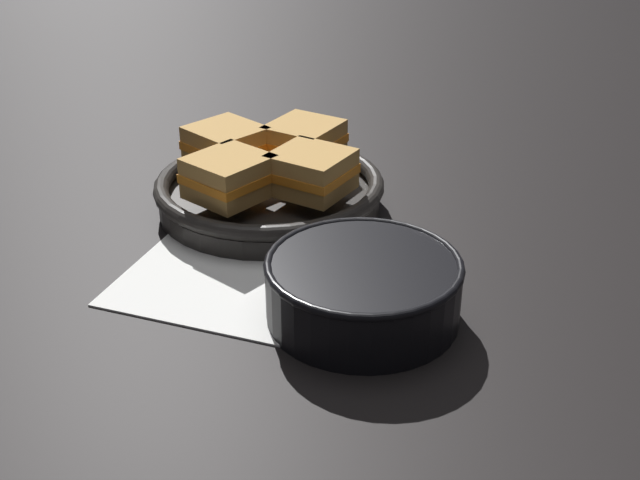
% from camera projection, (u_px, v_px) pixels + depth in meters
% --- Properties ---
extents(ground_plane, '(4.00, 4.00, 0.00)m').
position_uv_depth(ground_plane, '(291.00, 276.00, 0.81)').
color(ground_plane, black).
extents(napkin, '(0.33, 0.29, 0.00)m').
position_uv_depth(napkin, '(276.00, 270.00, 0.82)').
color(napkin, white).
rests_on(napkin, ground_plane).
extents(soup_bowl, '(0.18, 0.18, 0.06)m').
position_uv_depth(soup_bowl, '(363.00, 285.00, 0.73)').
color(soup_bowl, black).
rests_on(soup_bowl, ground_plane).
extents(spoon, '(0.13, 0.09, 0.01)m').
position_uv_depth(spoon, '(301.00, 266.00, 0.81)').
color(spoon, '#B7B7BC').
rests_on(spoon, napkin).
extents(skillet, '(0.27, 0.27, 0.04)m').
position_uv_depth(skillet, '(270.00, 193.00, 0.94)').
color(skillet, black).
rests_on(skillet, ground_plane).
extents(sandwich_near_left, '(0.11, 0.11, 0.05)m').
position_uv_depth(sandwich_near_left, '(229.00, 177.00, 0.87)').
color(sandwich_near_left, '#C18E47').
rests_on(sandwich_near_left, skillet).
extents(sandwich_near_right, '(0.11, 0.10, 0.05)m').
position_uv_depth(sandwich_near_right, '(314.00, 172.00, 0.88)').
color(sandwich_near_right, '#C18E47').
rests_on(sandwich_near_right, skillet).
extents(sandwich_far_left, '(0.10, 0.10, 0.05)m').
position_uv_depth(sandwich_far_left, '(304.00, 142.00, 0.96)').
color(sandwich_far_left, '#C18E47').
rests_on(sandwich_far_left, skillet).
extents(sandwich_far_right, '(0.11, 0.11, 0.05)m').
position_uv_depth(sandwich_far_right, '(226.00, 146.00, 0.95)').
color(sandwich_far_right, '#C18E47').
rests_on(sandwich_far_right, skillet).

